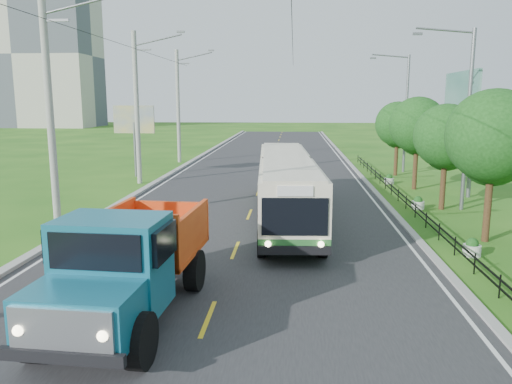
# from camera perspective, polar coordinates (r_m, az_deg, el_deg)

# --- Properties ---
(ground) EXTENTS (240.00, 240.00, 0.00)m
(ground) POSITION_cam_1_polar(r_m,az_deg,el_deg) (13.24, -5.51, -14.27)
(ground) COLOR #205A15
(ground) RESTS_ON ground
(road) EXTENTS (14.00, 120.00, 0.02)m
(road) POSITION_cam_1_polar(r_m,az_deg,el_deg) (32.40, 0.49, 0.57)
(road) COLOR #28282B
(road) RESTS_ON ground
(curb_left) EXTENTS (0.40, 120.00, 0.15)m
(curb_left) POSITION_cam_1_polar(r_m,az_deg,el_deg) (33.64, -11.85, 0.82)
(curb_left) COLOR #9E9E99
(curb_left) RESTS_ON ground
(curb_right) EXTENTS (0.30, 120.00, 0.10)m
(curb_right) POSITION_cam_1_polar(r_m,az_deg,el_deg) (32.71, 13.09, 0.47)
(curb_right) COLOR #9E9E99
(curb_right) RESTS_ON ground
(edge_line_left) EXTENTS (0.12, 120.00, 0.00)m
(edge_line_left) POSITION_cam_1_polar(r_m,az_deg,el_deg) (33.50, -10.94, 0.73)
(edge_line_left) COLOR silver
(edge_line_left) RESTS_ON road
(edge_line_right) EXTENTS (0.12, 120.00, 0.00)m
(edge_line_right) POSITION_cam_1_polar(r_m,az_deg,el_deg) (32.64, 12.22, 0.43)
(edge_line_right) COLOR silver
(edge_line_right) RESTS_ON road
(centre_dash) EXTENTS (0.12, 2.20, 0.00)m
(centre_dash) POSITION_cam_1_polar(r_m,az_deg,el_deg) (13.24, -5.51, -14.19)
(centre_dash) COLOR yellow
(centre_dash) RESTS_ON road
(railing_right) EXTENTS (0.04, 40.00, 0.60)m
(railing_right) POSITION_cam_1_polar(r_m,az_deg,el_deg) (27.02, 16.78, -1.22)
(railing_right) COLOR black
(railing_right) RESTS_ON ground
(pole_near) EXTENTS (3.51, 0.32, 10.00)m
(pole_near) POSITION_cam_1_polar(r_m,az_deg,el_deg) (23.31, -22.43, 8.56)
(pole_near) COLOR gray
(pole_near) RESTS_ON ground
(pole_mid) EXTENTS (3.51, 0.32, 10.00)m
(pole_mid) POSITION_cam_1_polar(r_m,az_deg,el_deg) (34.46, -13.41, 9.38)
(pole_mid) COLOR gray
(pole_mid) RESTS_ON ground
(pole_far) EXTENTS (3.51, 0.32, 10.00)m
(pole_far) POSITION_cam_1_polar(r_m,az_deg,el_deg) (46.05, -8.85, 9.70)
(pole_far) COLOR gray
(pole_far) RESTS_ON ground
(tree_third) EXTENTS (3.60, 3.62, 6.00)m
(tree_third) POSITION_cam_1_polar(r_m,az_deg,el_deg) (21.49, 25.49, 5.29)
(tree_third) COLOR #382314
(tree_third) RESTS_ON ground
(tree_fourth) EXTENTS (3.24, 3.31, 5.40)m
(tree_fourth) POSITION_cam_1_polar(r_m,az_deg,el_deg) (27.19, 20.92, 5.61)
(tree_fourth) COLOR #382314
(tree_fourth) RESTS_ON ground
(tree_fifth) EXTENTS (3.48, 3.52, 5.80)m
(tree_fifth) POSITION_cam_1_polar(r_m,az_deg,el_deg) (32.96, 18.01, 6.96)
(tree_fifth) COLOR #382314
(tree_fifth) RESTS_ON ground
(tree_back) EXTENTS (3.30, 3.36, 5.50)m
(tree_back) POSITION_cam_1_polar(r_m,az_deg,el_deg) (38.82, 15.92, 7.21)
(tree_back) COLOR #382314
(tree_back) RESTS_ON ground
(streetlight_mid) EXTENTS (3.02, 0.20, 9.07)m
(streetlight_mid) POSITION_cam_1_polar(r_m,az_deg,el_deg) (27.23, 22.79, 8.28)
(streetlight_mid) COLOR slate
(streetlight_mid) RESTS_ON ground
(streetlight_far) EXTENTS (3.02, 0.20, 9.07)m
(streetlight_far) POSITION_cam_1_polar(r_m,az_deg,el_deg) (40.76, 16.59, 9.07)
(streetlight_far) COLOR slate
(streetlight_far) RESTS_ON ground
(planter_near) EXTENTS (0.64, 0.64, 0.67)m
(planter_near) POSITION_cam_1_polar(r_m,az_deg,el_deg) (19.70, 23.45, -5.91)
(planter_near) COLOR silver
(planter_near) RESTS_ON ground
(planter_mid) EXTENTS (0.64, 0.64, 0.67)m
(planter_mid) POSITION_cam_1_polar(r_m,az_deg,el_deg) (27.16, 18.02, -1.26)
(planter_mid) COLOR silver
(planter_mid) RESTS_ON ground
(planter_far) EXTENTS (0.64, 0.64, 0.67)m
(planter_far) POSITION_cam_1_polar(r_m,az_deg,el_deg) (34.86, 14.97, 1.37)
(planter_far) COLOR silver
(planter_far) RESTS_ON ground
(billboard_left) EXTENTS (3.00, 0.20, 5.20)m
(billboard_left) POSITION_cam_1_polar(r_m,az_deg,el_deg) (37.73, -13.76, 7.56)
(billboard_left) COLOR slate
(billboard_left) RESTS_ON ground
(billboard_right) EXTENTS (0.24, 6.00, 7.30)m
(billboard_right) POSITION_cam_1_polar(r_m,az_deg,el_deg) (33.44, 22.33, 9.30)
(billboard_right) COLOR slate
(billboard_right) RESTS_ON ground
(apartment_near) EXTENTS (28.00, 14.00, 30.00)m
(apartment_near) POSITION_cam_1_polar(r_m,az_deg,el_deg) (121.54, -24.50, 13.92)
(apartment_near) COLOR #B7B2A3
(apartment_near) RESTS_ON ground
(bus) EXTENTS (3.24, 15.11, 2.89)m
(bus) POSITION_cam_1_polar(r_m,az_deg,el_deg) (23.62, 3.43, 1.15)
(bus) COLOR #2A6A2E
(bus) RESTS_ON ground
(dump_truck) EXTENTS (3.03, 6.96, 2.87)m
(dump_truck) POSITION_cam_1_polar(r_m,az_deg,el_deg) (13.13, -14.36, -7.20)
(dump_truck) COLOR #145F78
(dump_truck) RESTS_ON ground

